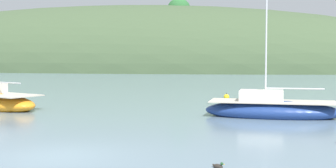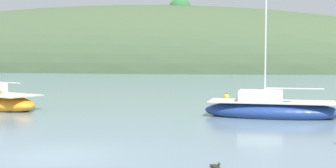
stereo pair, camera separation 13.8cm
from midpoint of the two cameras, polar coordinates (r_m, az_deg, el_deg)
ground_plane at (r=16.16m, az=-13.66°, el=-8.54°), size 400.00×400.00×0.00m
far_shoreline_hill at (r=104.20m, az=-7.04°, el=1.67°), size 150.00×36.00×30.66m
sailboat_orange_cutter at (r=25.96m, az=12.32°, el=-3.02°), size 7.38×2.80×9.29m
mooring_buoy_channel at (r=36.59m, az=7.04°, el=-1.57°), size 0.44×0.44×0.54m
duck_lone_left at (r=14.14m, az=5.86°, el=-9.97°), size 0.39×0.34×0.24m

